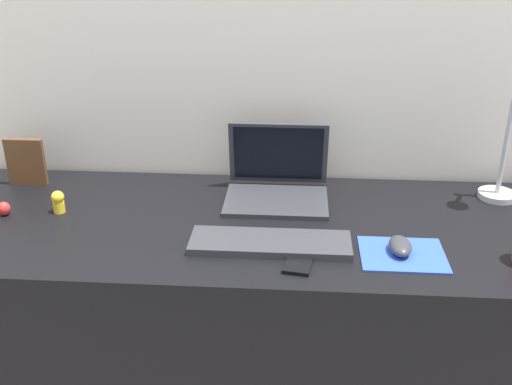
# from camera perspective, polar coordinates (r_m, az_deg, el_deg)

# --- Properties ---
(back_wall) EXTENTS (2.96, 0.05, 1.50)m
(back_wall) POSITION_cam_1_polar(r_m,az_deg,el_deg) (2.00, -0.21, 2.36)
(back_wall) COLOR silver
(back_wall) RESTS_ON ground_plane
(desk) EXTENTS (1.76, 0.66, 0.74)m
(desk) POSITION_cam_1_polar(r_m,az_deg,el_deg) (1.87, -1.06, -12.94)
(desk) COLOR black
(desk) RESTS_ON ground_plane
(laptop) EXTENTS (0.30, 0.25, 0.21)m
(laptop) POSITION_cam_1_polar(r_m,az_deg,el_deg) (1.80, 2.01, 1.24)
(laptop) COLOR #333338
(laptop) RESTS_ON desk
(keyboard) EXTENTS (0.41, 0.13, 0.02)m
(keyboard) POSITION_cam_1_polar(r_m,az_deg,el_deg) (1.54, 1.36, -4.79)
(keyboard) COLOR #333338
(keyboard) RESTS_ON desk
(mousepad) EXTENTS (0.21, 0.17, 0.00)m
(mousepad) POSITION_cam_1_polar(r_m,az_deg,el_deg) (1.55, 13.65, -5.69)
(mousepad) COLOR blue
(mousepad) RESTS_ON desk
(mouse) EXTENTS (0.06, 0.10, 0.03)m
(mouse) POSITION_cam_1_polar(r_m,az_deg,el_deg) (1.55, 13.45, -4.93)
(mouse) COLOR #333338
(mouse) RESTS_ON mousepad
(cell_phone) EXTENTS (0.08, 0.14, 0.01)m
(cell_phone) POSITION_cam_1_polar(r_m,az_deg,el_deg) (1.48, 4.13, -6.40)
(cell_phone) COLOR black
(cell_phone) RESTS_ON desk
(desk_lamp) EXTENTS (0.11, 0.17, 0.40)m
(desk_lamp) POSITION_cam_1_polar(r_m,az_deg,el_deg) (1.85, 22.91, 4.36)
(desk_lamp) COLOR #B7B7BC
(desk_lamp) RESTS_ON desk
(picture_frame) EXTENTS (0.12, 0.02, 0.15)m
(picture_frame) POSITION_cam_1_polar(r_m,az_deg,el_deg) (2.00, -20.90, 2.69)
(picture_frame) COLOR brown
(picture_frame) RESTS_ON desk
(toy_figurine_red) EXTENTS (0.04, 0.04, 0.04)m
(toy_figurine_red) POSITION_cam_1_polar(r_m,az_deg,el_deg) (1.84, -22.70, -1.41)
(toy_figurine_red) COLOR red
(toy_figurine_red) RESTS_ON desk
(toy_figurine_yellow) EXTENTS (0.04, 0.04, 0.07)m
(toy_figurine_yellow) POSITION_cam_1_polar(r_m,az_deg,el_deg) (1.80, -18.17, -0.79)
(toy_figurine_yellow) COLOR yellow
(toy_figurine_yellow) RESTS_ON desk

